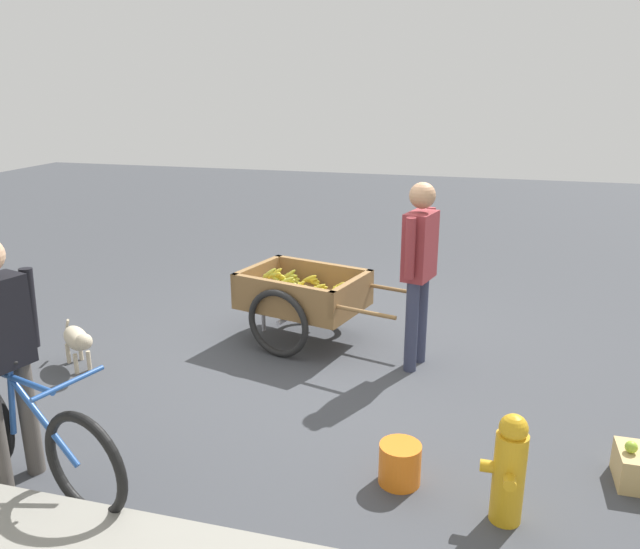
% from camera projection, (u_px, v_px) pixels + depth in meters
% --- Properties ---
extents(ground_plane, '(24.00, 24.00, 0.00)m').
position_uv_depth(ground_plane, '(332.00, 360.00, 5.65)').
color(ground_plane, '#3D3F44').
extents(fruit_cart, '(1.79, 1.16, 0.74)m').
position_uv_depth(fruit_cart, '(304.00, 297.00, 5.95)').
color(fruit_cart, olive).
rests_on(fruit_cart, ground).
extents(vendor_person, '(0.28, 0.54, 1.62)m').
position_uv_depth(vendor_person, '(419.00, 259.00, 5.25)').
color(vendor_person, '#333851').
rests_on(vendor_person, ground).
extents(bicycle, '(1.61, 0.60, 0.85)m').
position_uv_depth(bicycle, '(29.00, 437.00, 3.76)').
color(bicycle, black).
rests_on(bicycle, ground).
extents(dog, '(0.54, 0.47, 0.40)m').
position_uv_depth(dog, '(77.00, 340.00, 5.41)').
color(dog, beige).
rests_on(dog, ground).
extents(fire_hydrant, '(0.25, 0.25, 0.67)m').
position_uv_depth(fire_hydrant, '(509.00, 469.00, 3.49)').
color(fire_hydrant, gold).
rests_on(fire_hydrant, ground).
extents(plastic_bucket, '(0.26, 0.26, 0.26)m').
position_uv_depth(plastic_bucket, '(400.00, 464.00, 3.88)').
color(plastic_bucket, orange).
rests_on(plastic_bucket, ground).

